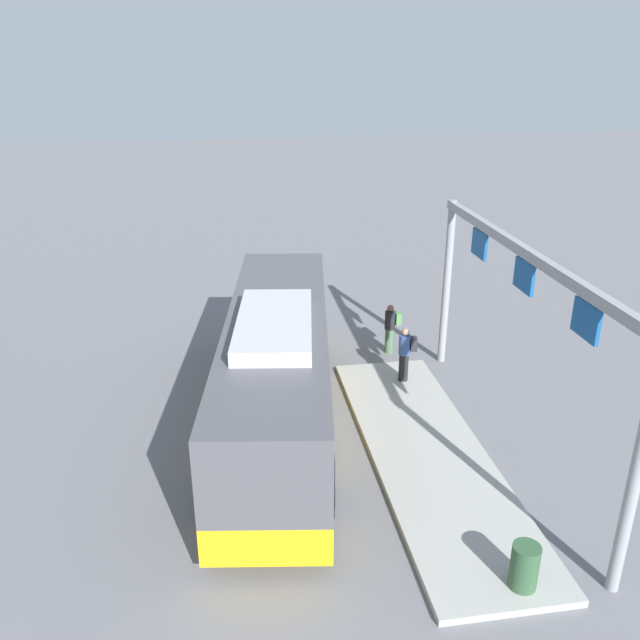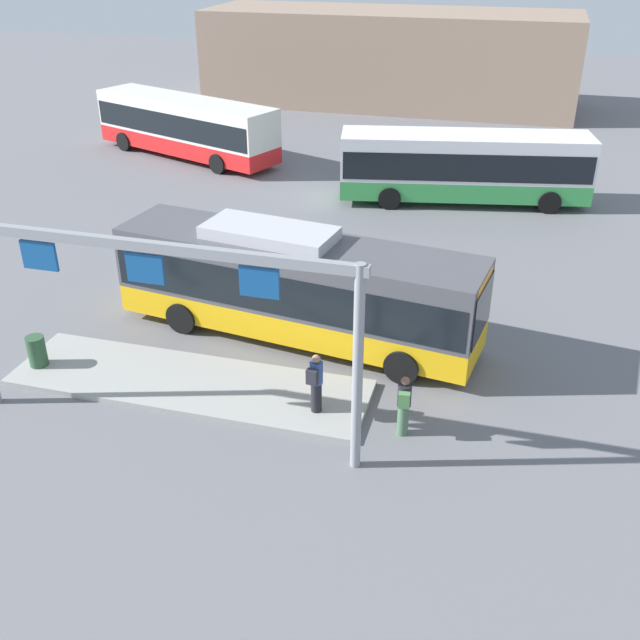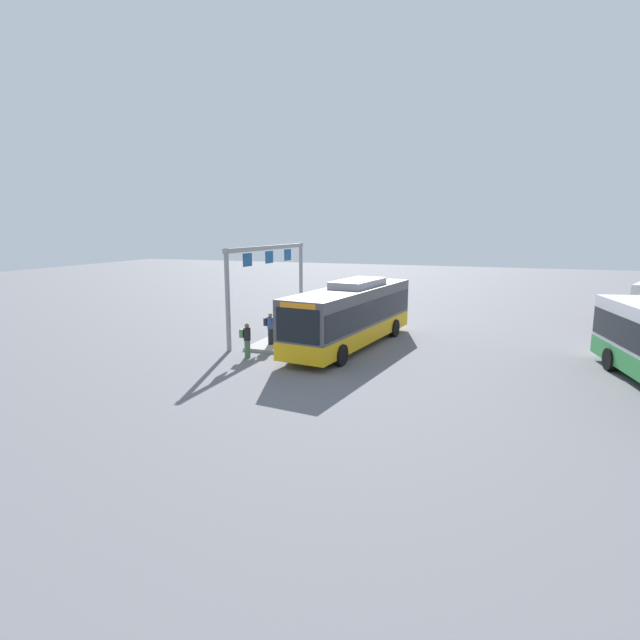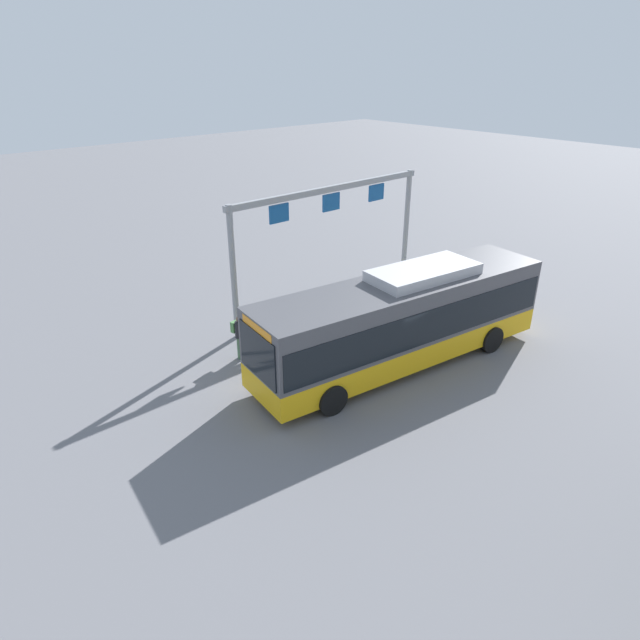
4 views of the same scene
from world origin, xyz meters
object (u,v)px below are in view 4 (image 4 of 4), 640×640
bus_main (403,317)px  person_boarding (240,336)px  person_waiting_near (292,315)px  trash_bin (429,275)px

bus_main → person_boarding: bus_main is taller
bus_main → person_waiting_near: 4.34m
bus_main → person_waiting_near: size_ratio=6.82×
person_waiting_near → person_boarding: bearing=-86.8°
person_boarding → trash_bin: 10.52m
trash_bin → person_boarding: bearing=-1.3°
bus_main → person_boarding: bearing=-37.4°
person_waiting_near → trash_bin: size_ratio=1.86×
person_waiting_near → trash_bin: person_waiting_near is taller
person_boarding → person_waiting_near: bearing=78.8°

